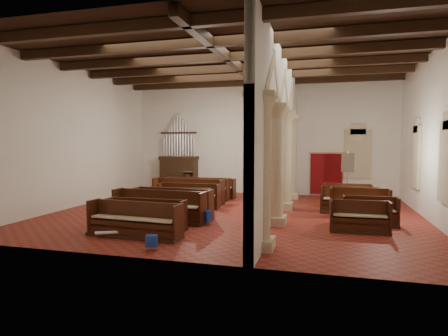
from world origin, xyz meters
TOP-DOWN VIEW (x-y plane):
  - floor at (0.00, 0.00)m, footprint 14.00×14.00m
  - ceiling at (0.00, 0.00)m, footprint 14.00×14.00m
  - wall_back at (0.00, 6.00)m, footprint 14.00×0.02m
  - wall_front at (0.00, -6.00)m, footprint 14.00×0.02m
  - wall_left at (-7.00, 0.00)m, footprint 0.02×12.00m
  - wall_right at (7.00, 0.00)m, footprint 0.02×12.00m
  - ceiling_beams at (0.00, 0.00)m, footprint 13.80×11.80m
  - arcade at (1.80, 0.00)m, footprint 0.90×11.90m
  - window_right_a at (6.98, -1.50)m, footprint 0.03×1.00m
  - window_right_b at (6.98, 2.50)m, footprint 0.03×1.00m
  - window_back at (5.00, 5.98)m, footprint 1.00×0.03m
  - pipe_organ at (-4.50, 5.50)m, footprint 2.10×0.85m
  - lectern at (-3.74, 4.88)m, footprint 0.61×0.65m
  - dossal_curtain at (3.50, 5.92)m, footprint 1.80×0.07m
  - processional_banner at (4.43, 3.91)m, footprint 0.57×0.72m
  - hymnal_box_a at (-0.89, -5.32)m, footprint 0.35×0.31m
  - hymnal_box_b at (-0.49, -2.04)m, footprint 0.45×0.41m
  - hymnal_box_c at (-1.04, -0.41)m, footprint 0.38×0.32m
  - tube_heater_a at (-2.58, -4.49)m, footprint 0.91×0.48m
  - tube_heater_b at (-1.31, -3.93)m, footprint 1.03×0.43m
  - nave_pew_0 at (-1.99, -4.23)m, footprint 2.99×0.89m
  - nave_pew_1 at (-2.11, -3.25)m, footprint 2.66×0.65m
  - nave_pew_2 at (-2.21, -2.10)m, footprint 3.46×0.94m
  - nave_pew_3 at (-1.96, -1.39)m, footprint 3.02×0.84m
  - nave_pew_4 at (-2.27, -0.05)m, footprint 2.61×0.81m
  - nave_pew_5 at (-2.18, 0.84)m, footprint 2.67×0.78m
  - nave_pew_6 at (-2.61, 1.90)m, footprint 3.40×0.98m
  - nave_pew_7 at (-2.55, 3.02)m, footprint 3.15×0.85m
  - nave_pew_8 at (-2.31, 3.86)m, footprint 2.89×0.71m
  - aisle_pew_0 at (4.49, -1.86)m, footprint 1.81×0.70m
  - aisle_pew_1 at (4.92, -0.77)m, footprint 1.77×0.65m
  - aisle_pew_2 at (4.67, 0.33)m, footprint 2.12×0.80m
  - aisle_pew_3 at (4.37, 1.19)m, footprint 2.22×0.84m
  - aisle_pew_4 at (4.35, 2.47)m, footprint 1.99×0.76m

SIDE VIEW (x-z plane):
  - floor at x=0.00m, z-range 0.00..0.00m
  - tube_heater_a at x=-2.58m, z-range 0.11..0.21m
  - tube_heater_b at x=-1.31m, z-range 0.11..0.21m
  - hymnal_box_a at x=-0.89m, z-range 0.10..0.39m
  - hymnal_box_c at x=-1.04m, z-range 0.10..0.45m
  - hymnal_box_b at x=-0.49m, z-range 0.10..0.46m
  - nave_pew_4 at x=-2.27m, z-range -0.16..0.79m
  - nave_pew_1 at x=-2.11m, z-range -0.17..0.81m
  - nave_pew_8 at x=-2.31m, z-range -0.17..0.81m
  - aisle_pew_1 at x=4.92m, z-range -0.16..0.82m
  - aisle_pew_0 at x=4.49m, z-range -0.16..0.82m
  - nave_pew_5 at x=-2.18m, z-range -0.17..0.86m
  - nave_pew_0 at x=-1.99m, z-range -0.18..0.86m
  - aisle_pew_4 at x=4.35m, z-range -0.17..0.86m
  - nave_pew_7 at x=-2.55m, z-range -0.18..0.89m
  - aisle_pew_3 at x=4.37m, z-range -0.17..0.88m
  - nave_pew_3 at x=-1.96m, z-range -0.19..0.91m
  - nave_pew_2 at x=-2.21m, z-range -0.19..0.92m
  - nave_pew_6 at x=-2.61m, z-range -0.19..0.93m
  - aisle_pew_2 at x=4.67m, z-range -0.18..0.94m
  - lectern at x=-3.74m, z-range -0.11..1.13m
  - processional_banner at x=4.43m, z-range -0.43..2.05m
  - dossal_curtain at x=3.50m, z-range 0.08..2.25m
  - pipe_organ at x=-4.50m, z-range -0.83..3.57m
  - window_right_a at x=6.98m, z-range 1.10..3.30m
  - window_right_b at x=6.98m, z-range 1.10..3.30m
  - window_back at x=5.00m, z-range 1.10..3.30m
  - wall_back at x=0.00m, z-range 0.00..6.00m
  - wall_front at x=0.00m, z-range 0.00..6.00m
  - wall_left at x=-7.00m, z-range 0.00..6.00m
  - wall_right at x=7.00m, z-range 0.00..6.00m
  - arcade at x=1.80m, z-range 0.56..6.56m
  - ceiling_beams at x=0.00m, z-range 5.67..5.97m
  - ceiling at x=0.00m, z-range 6.00..6.00m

